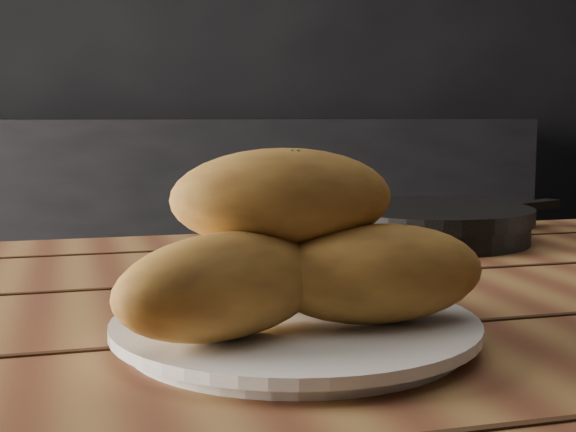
# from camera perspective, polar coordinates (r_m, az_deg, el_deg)

# --- Properties ---
(counter) EXTENTS (2.80, 0.60, 0.90)m
(counter) POSITION_cam_1_polar(r_m,az_deg,el_deg) (2.78, -11.88, -2.54)
(counter) COLOR black
(counter) RESTS_ON ground
(table) EXTENTS (1.37, 0.86, 0.75)m
(table) POSITION_cam_1_polar(r_m,az_deg,el_deg) (0.77, 7.29, -13.44)
(table) COLOR brown
(table) RESTS_ON ground
(plate) EXTENTS (0.27, 0.27, 0.02)m
(plate) POSITION_cam_1_polar(r_m,az_deg,el_deg) (0.58, 0.53, -8.09)
(plate) COLOR white
(plate) RESTS_ON table
(bread_rolls) EXTENTS (0.28, 0.24, 0.12)m
(bread_rolls) POSITION_cam_1_polar(r_m,az_deg,el_deg) (0.57, 0.07, -2.68)
(bread_rolls) COLOR #C08935
(bread_rolls) RESTS_ON plate
(skillet) EXTENTS (0.39, 0.27, 0.05)m
(skillet) POSITION_cam_1_polar(r_m,az_deg,el_deg) (1.06, 10.01, -0.49)
(skillet) COLOR black
(skillet) RESTS_ON table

